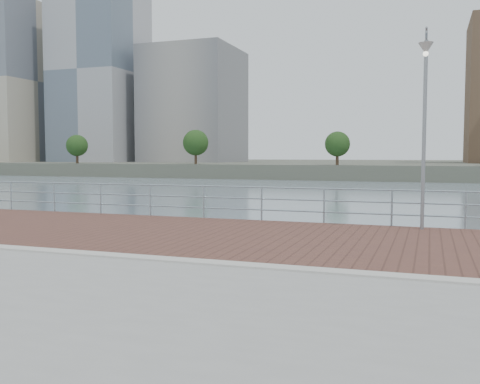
% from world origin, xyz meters
% --- Properties ---
extents(water, '(400.00, 400.00, 0.00)m').
position_xyz_m(water, '(0.00, 0.00, -2.00)').
color(water, slate).
rests_on(water, ground).
extents(brick_lane, '(40.00, 6.80, 0.02)m').
position_xyz_m(brick_lane, '(0.00, 3.60, 0.01)').
color(brick_lane, brown).
rests_on(brick_lane, seawall).
extents(curb, '(40.00, 0.40, 0.06)m').
position_xyz_m(curb, '(0.00, 0.00, 0.03)').
color(curb, '#B7B5AD').
rests_on(curb, seawall).
extents(far_shore, '(320.00, 95.00, 2.50)m').
position_xyz_m(far_shore, '(0.00, 122.50, -0.75)').
color(far_shore, '#4C5142').
rests_on(far_shore, ground).
extents(guardrail, '(39.06, 0.06, 1.13)m').
position_xyz_m(guardrail, '(0.00, 7.00, 0.69)').
color(guardrail, '#8C9EA8').
rests_on(guardrail, brick_lane).
extents(street_lamp, '(0.39, 1.15, 5.41)m').
position_xyz_m(street_lamp, '(3.96, 6.10, 3.84)').
color(street_lamp, gray).
rests_on(street_lamp, brick_lane).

